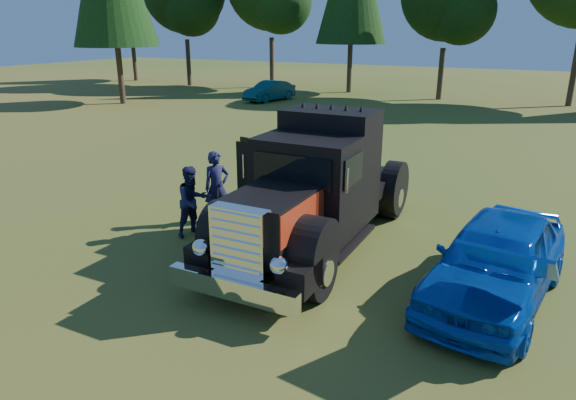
% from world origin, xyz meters
% --- Properties ---
extents(ground, '(120.00, 120.00, 0.00)m').
position_xyz_m(ground, '(0.00, 0.00, 0.00)').
color(ground, '#2D5619').
rests_on(ground, ground).
extents(diamond_t_truck, '(3.37, 7.16, 3.00)m').
position_xyz_m(diamond_t_truck, '(-1.30, 2.55, 1.28)').
color(diamond_t_truck, black).
rests_on(diamond_t_truck, ground).
extents(hotrod_coupe, '(2.48, 4.81, 1.89)m').
position_xyz_m(hotrod_coupe, '(2.61, 1.86, 0.79)').
color(hotrod_coupe, '#0807A1').
rests_on(hotrod_coupe, ground).
extents(spectator_near, '(0.74, 0.80, 1.84)m').
position_xyz_m(spectator_near, '(-4.13, 2.91, 0.92)').
color(spectator_near, '#1B243F').
rests_on(spectator_near, ground).
extents(spectator_far, '(0.89, 0.99, 1.69)m').
position_xyz_m(spectator_far, '(-4.15, 1.93, 0.85)').
color(spectator_far, '#1A213C').
rests_on(spectator_far, ground).
extents(distant_teal_car, '(2.20, 4.20, 1.32)m').
position_xyz_m(distant_teal_car, '(-14.05, 23.47, 0.66)').
color(distant_teal_car, '#0B443C').
rests_on(distant_teal_car, ground).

